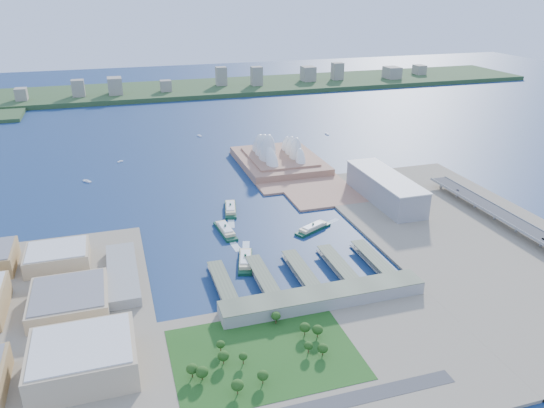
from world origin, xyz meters
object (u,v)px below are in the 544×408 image
object	(u,v)px
toaster_building	(385,188)
ferry_a	(225,229)
ferry_c	(245,259)
ferry_d	(313,227)
car_c	(458,190)
ferry_b	(230,207)
opera_house	(279,147)
car_b	(543,239)

from	to	relation	value
toaster_building	ferry_a	size ratio (longest dim) A/B	2.70
ferry_c	ferry_d	world-z (taller)	ferry_c
ferry_d	car_c	size ratio (longest dim) A/B	11.55
ferry_b	ferry_c	size ratio (longest dim) A/B	1.01
opera_house	ferry_a	xyz separation A→B (m)	(-144.27, -230.60, -26.56)
ferry_a	opera_house	bearing A→B (deg)	53.37
car_c	ferry_d	bearing A→B (deg)	8.04
ferry_c	toaster_building	bearing A→B (deg)	-138.46
ferry_d	toaster_building	bearing A→B (deg)	-93.72
ferry_a	ferry_b	bearing A→B (deg)	67.02
ferry_c	car_c	size ratio (longest dim) A/B	12.47
ferry_c	ferry_d	xyz separation A→B (m)	(101.09, 55.54, -0.40)
ferry_d	ferry_c	bearing A→B (deg)	91.33
toaster_building	car_b	bearing A→B (deg)	-61.42
opera_house	ferry_b	bearing A→B (deg)	-126.39
ferry_d	car_b	bearing A→B (deg)	-146.67
opera_house	ferry_c	size ratio (longest dim) A/B	3.13
ferry_b	ferry_c	bearing A→B (deg)	-84.84
ferry_d	ferry_b	bearing A→B (deg)	15.74
toaster_building	car_b	distance (m)	211.16
toaster_building	ferry_a	bearing A→B (deg)	-172.56
ferry_b	ferry_c	distance (m)	146.16
opera_house	ferry_c	bearing A→B (deg)	-114.16
ferry_c	car_c	world-z (taller)	car_c
ferry_c	ferry_d	size ratio (longest dim) A/B	1.08
ferry_c	ferry_b	bearing A→B (deg)	-81.12
car_c	ferry_a	bearing A→B (deg)	1.09
opera_house	ferry_d	size ratio (longest dim) A/B	3.39
ferry_a	ferry_d	distance (m)	108.46
opera_house	car_b	xyz separation A→B (m)	(191.00, -385.37, -16.52)
toaster_building	ferry_a	xyz separation A→B (m)	(-234.27, -30.60, -15.06)
opera_house	ferry_d	distance (m)	261.09
toaster_building	ferry_a	world-z (taller)	toaster_building
ferry_a	ferry_c	xyz separation A→B (m)	(4.17, -81.69, -0.01)
opera_house	ferry_b	size ratio (longest dim) A/B	3.09
ferry_a	car_b	xyz separation A→B (m)	(335.27, -154.77, 10.04)
ferry_b	car_b	xyz separation A→B (m)	(314.17, -218.26, 9.97)
opera_house	toaster_building	size ratio (longest dim) A/B	1.16
car_c	toaster_building	bearing A→B (deg)	-13.50
car_b	ferry_c	bearing A→B (deg)	167.55
ferry_c	car_b	distance (m)	339.22
ferry_c	ferry_d	distance (m)	115.35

